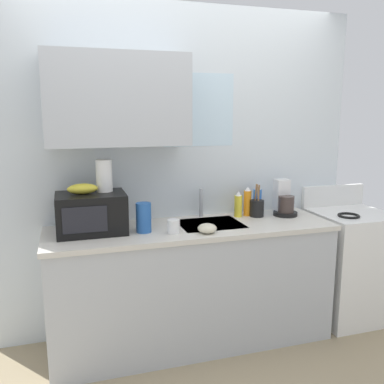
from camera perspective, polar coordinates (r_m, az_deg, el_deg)
kitchen_wall_assembly at (r=3.17m, az=-3.38°, el=4.76°), size 2.84×0.42×2.50m
counter_unit at (r=3.14m, az=0.05°, el=-12.45°), size 2.07×0.63×0.90m
sink_faucet at (r=3.23m, az=1.24°, el=-1.47°), size 0.03×0.03×0.23m
stove_range at (r=3.76m, az=20.81°, el=-9.22°), size 0.60×0.60×1.08m
microwave at (r=2.89m, az=-13.72°, el=-2.83°), size 0.46×0.35×0.27m
banana_bunch at (r=2.85m, az=-14.87°, el=0.43°), size 0.20×0.11×0.07m
paper_towel_roll at (r=2.90m, az=-12.02°, el=2.22°), size 0.11×0.11×0.22m
coffee_maker at (r=3.38m, az=12.55°, el=-1.34°), size 0.19×0.21×0.28m
dish_soap_bottle_yellow at (r=3.26m, az=6.39°, el=-1.77°), size 0.06×0.06×0.20m
dish_soap_bottle_orange at (r=3.30m, az=7.66°, el=-1.36°), size 0.06×0.06×0.23m
dish_soap_bottle_blue at (r=3.36m, az=9.00°, el=-1.16°), size 0.07×0.07×0.24m
cereal_canister at (r=2.84m, az=-6.69°, el=-3.53°), size 0.10×0.10×0.20m
mug_white at (r=2.81m, az=-2.55°, el=-4.77°), size 0.08×0.08×0.09m
utensil_crock at (r=3.29m, az=8.93°, el=-2.16°), size 0.11×0.11×0.26m
small_bowl at (r=2.82m, az=2.11°, el=-5.03°), size 0.13×0.13×0.06m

